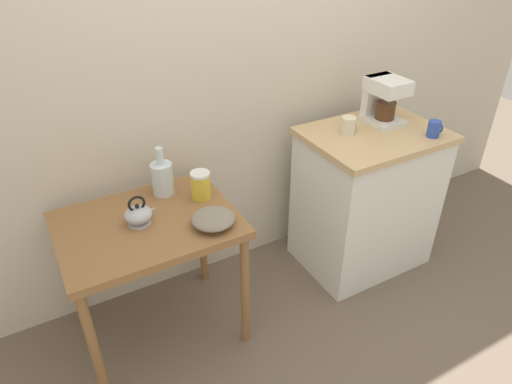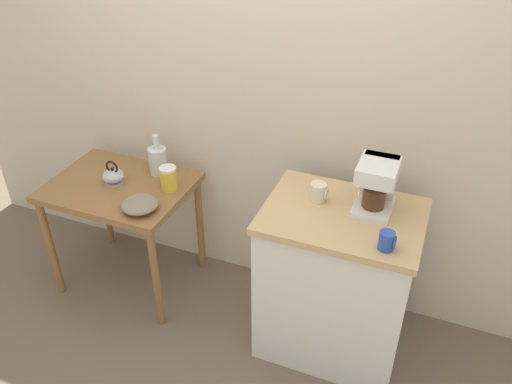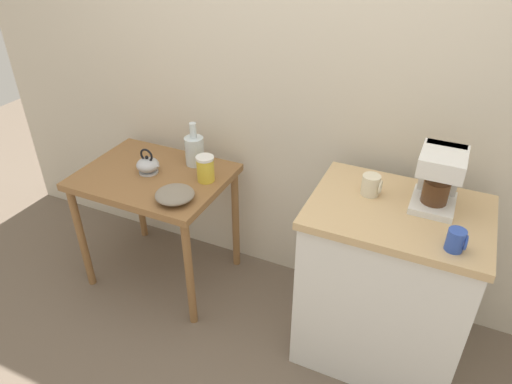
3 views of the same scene
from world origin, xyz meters
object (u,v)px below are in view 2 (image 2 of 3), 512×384
(canister_enamel, at_px, (169,179))
(mug_blue, at_px, (387,241))
(coffee_maker, at_px, (377,183))
(glass_carafe_vase, at_px, (158,160))
(bowl_stoneware, at_px, (140,204))
(mug_small_cream, at_px, (319,192))
(teakettle, at_px, (114,176))

(canister_enamel, distance_m, mug_blue, 1.29)
(coffee_maker, bearing_deg, canister_enamel, -179.40)
(glass_carafe_vase, distance_m, mug_blue, 1.47)
(bowl_stoneware, relative_size, coffee_maker, 0.76)
(mug_blue, bearing_deg, canister_enamel, 167.27)
(coffee_maker, distance_m, mug_small_cream, 0.29)
(coffee_maker, bearing_deg, mug_small_cream, -171.47)
(glass_carafe_vase, relative_size, coffee_maker, 0.97)
(mug_small_cream, bearing_deg, mug_blue, -33.96)
(mug_blue, height_order, mug_small_cream, mug_small_cream)
(teakettle, relative_size, mug_small_cream, 1.61)
(teakettle, bearing_deg, bowl_stoneware, -31.54)
(teakettle, distance_m, mug_blue, 1.61)
(bowl_stoneware, bearing_deg, glass_carafe_vase, 105.64)
(teakettle, height_order, glass_carafe_vase, glass_carafe_vase)
(bowl_stoneware, distance_m, glass_carafe_vase, 0.39)
(glass_carafe_vase, xyz_separation_m, coffee_maker, (1.29, -0.12, 0.21))
(bowl_stoneware, distance_m, mug_blue, 1.31)
(glass_carafe_vase, xyz_separation_m, mug_small_cream, (1.02, -0.16, 0.12))
(glass_carafe_vase, height_order, canister_enamel, glass_carafe_vase)
(glass_carafe_vase, height_order, mug_small_cream, mug_small_cream)
(glass_carafe_vase, relative_size, canister_enamel, 1.76)
(bowl_stoneware, relative_size, mug_small_cream, 2.09)
(bowl_stoneware, height_order, mug_small_cream, mug_small_cream)
(teakettle, xyz_separation_m, canister_enamel, (0.33, 0.06, 0.02))
(teakettle, height_order, coffee_maker, coffee_maker)
(mug_blue, xyz_separation_m, mug_small_cream, (-0.38, 0.26, 0.00))
(glass_carafe_vase, relative_size, mug_small_cream, 2.67)
(mug_small_cream, bearing_deg, bowl_stoneware, -167.25)
(glass_carafe_vase, height_order, coffee_maker, coffee_maker)
(bowl_stoneware, height_order, mug_blue, mug_blue)
(teakettle, xyz_separation_m, mug_blue, (1.58, -0.22, 0.16))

